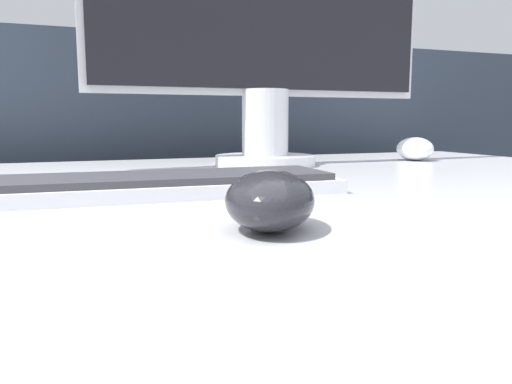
{
  "coord_description": "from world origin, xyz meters",
  "views": [
    {
      "loc": [
        -0.21,
        -0.58,
        0.8
      ],
      "look_at": [
        -0.06,
        -0.19,
        0.74
      ],
      "focal_mm": 35.0,
      "sensor_mm": 36.0,
      "label": 1
    }
  ],
  "objects_px": {
    "monitor": "(265,0)",
    "keyboard": "(158,184)",
    "computer_mouse_far": "(415,149)",
    "computer_mouse_near": "(270,200)"
  },
  "relations": [
    {
      "from": "computer_mouse_near",
      "to": "keyboard",
      "type": "xyz_separation_m",
      "value": [
        -0.05,
        0.22,
        -0.01
      ]
    },
    {
      "from": "computer_mouse_near",
      "to": "keyboard",
      "type": "distance_m",
      "value": 0.23
    },
    {
      "from": "keyboard",
      "to": "computer_mouse_far",
      "type": "height_order",
      "value": "computer_mouse_far"
    },
    {
      "from": "computer_mouse_near",
      "to": "monitor",
      "type": "height_order",
      "value": "monitor"
    },
    {
      "from": "monitor",
      "to": "keyboard",
      "type": "bearing_deg",
      "value": -130.72
    },
    {
      "from": "keyboard",
      "to": "monitor",
      "type": "distance_m",
      "value": 0.49
    },
    {
      "from": "keyboard",
      "to": "computer_mouse_far",
      "type": "xyz_separation_m",
      "value": [
        0.6,
        0.3,
        0.01
      ]
    },
    {
      "from": "monitor",
      "to": "computer_mouse_near",
      "type": "bearing_deg",
      "value": -111.67
    },
    {
      "from": "computer_mouse_near",
      "to": "computer_mouse_far",
      "type": "bearing_deg",
      "value": 67.46
    },
    {
      "from": "computer_mouse_near",
      "to": "keyboard",
      "type": "bearing_deg",
      "value": 126.68
    }
  ]
}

